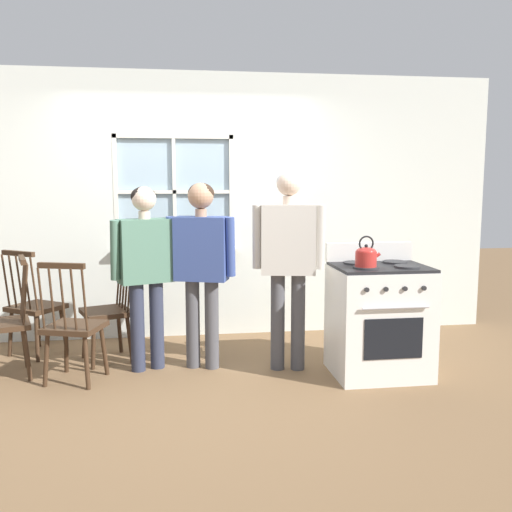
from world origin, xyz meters
The scene contains 13 objects.
ground_plane centered at (0.00, 0.00, 0.00)m, with size 16.00×16.00×0.00m, color brown.
wall_back centered at (0.01, 1.40, 1.34)m, with size 6.40×0.16×2.70m.
chair_by_window centered at (-0.76, 0.64, 0.45)m, with size 0.52×0.53×1.00m.
chair_near_wall centered at (-0.98, 0.11, 0.45)m, with size 0.52×0.51×1.00m.
chair_center_cluster centered at (-1.46, 0.90, 0.45)m, with size 0.57×0.57×1.00m.
chair_near_stove centered at (-1.55, 0.32, 0.45)m, with size 0.51×0.52×1.00m.
person_elderly_left centered at (-0.41, 0.34, 0.96)m, with size 0.60×0.35×1.57m.
person_teen_center centered at (0.06, 0.32, 0.99)m, with size 0.60×0.33×1.60m.
person_adult_right centered at (0.78, 0.17, 1.03)m, with size 0.61×0.29×1.69m.
stove centered at (1.51, -0.06, 0.47)m, with size 0.77×0.68×1.08m.
kettle centered at (1.34, -0.19, 1.02)m, with size 0.21×0.17×0.25m.
potted_plant centered at (-0.13, 1.31, 1.01)m, with size 0.11×0.11×0.23m.
handbag centered at (-0.54, 0.72, 0.82)m, with size 0.24×0.24×0.31m.
Camera 1 is at (-0.17, -4.50, 1.63)m, focal length 40.00 mm.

